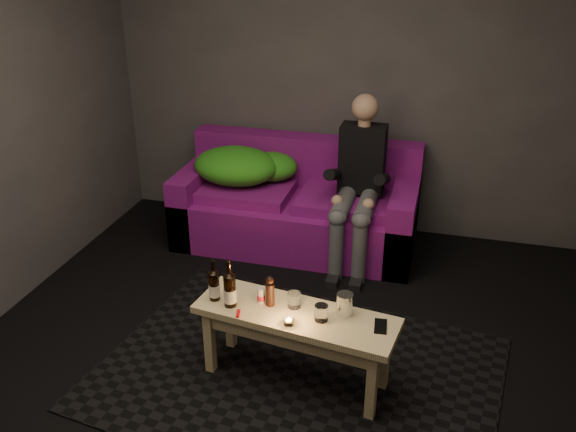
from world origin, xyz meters
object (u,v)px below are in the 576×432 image
(sofa, at_px, (298,208))
(person, at_px, (358,180))
(beer_bottle_a, at_px, (214,285))
(beer_bottle_b, at_px, (230,289))
(coffee_table, at_px, (296,325))
(steel_cup, at_px, (345,304))

(sofa, relative_size, person, 1.50)
(person, distance_m, beer_bottle_a, 1.64)
(sofa, distance_m, beer_bottle_a, 1.71)
(beer_bottle_b, bearing_deg, sofa, 91.57)
(person, height_order, coffee_table, person)
(beer_bottle_a, height_order, beer_bottle_b, beer_bottle_b)
(sofa, relative_size, coffee_table, 1.63)
(person, distance_m, beer_bottle_b, 1.64)
(beer_bottle_a, relative_size, steel_cup, 2.01)
(beer_bottle_b, bearing_deg, person, 73.57)
(sofa, relative_size, steel_cup, 15.24)
(beer_bottle_a, relative_size, beer_bottle_b, 0.89)
(coffee_table, bearing_deg, sofa, 103.89)
(beer_bottle_a, bearing_deg, person, 69.57)
(coffee_table, distance_m, beer_bottle_b, 0.42)
(sofa, xyz_separation_m, beer_bottle_a, (-0.06, -1.69, 0.26))
(person, relative_size, steel_cup, 10.17)
(sofa, height_order, person, person)
(beer_bottle_a, xyz_separation_m, beer_bottle_b, (0.11, -0.04, 0.01))
(beer_bottle_b, distance_m, steel_cup, 0.64)
(coffee_table, xyz_separation_m, beer_bottle_a, (-0.48, 0.01, 0.18))
(beer_bottle_a, bearing_deg, steel_cup, 3.85)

